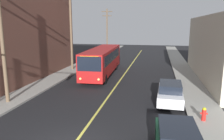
# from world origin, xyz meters

# --- Properties ---
(sidewalk_left) EXTENTS (2.50, 90.00, 0.15)m
(sidewalk_left) POSITION_xyz_m (-7.25, 10.00, 0.07)
(sidewalk_left) COLOR gray
(sidewalk_left) RESTS_ON ground
(sidewalk_right) EXTENTS (2.50, 90.00, 0.15)m
(sidewalk_right) POSITION_xyz_m (7.25, 10.00, 0.07)
(sidewalk_right) COLOR gray
(sidewalk_right) RESTS_ON ground
(lane_stripe_center) EXTENTS (0.16, 60.00, 0.01)m
(lane_stripe_center) POSITION_xyz_m (0.00, 15.00, 0.01)
(lane_stripe_center) COLOR #D8CC4C
(lane_stripe_center) RESTS_ON ground
(city_bus) EXTENTS (3.04, 12.23, 3.20)m
(city_bus) POSITION_xyz_m (-2.56, 16.54, 1.82)
(city_bus) COLOR maroon
(city_bus) RESTS_ON ground
(parked_car_white) EXTENTS (1.96, 4.46, 1.62)m
(parked_car_white) POSITION_xyz_m (4.98, 7.88, 0.84)
(parked_car_white) COLOR silver
(parked_car_white) RESTS_ON ground
(utility_pole_near) EXTENTS (2.40, 0.28, 9.37)m
(utility_pole_near) POSITION_xyz_m (-7.19, 5.27, 5.33)
(utility_pole_near) COLOR brown
(utility_pole_near) RESTS_ON sidewalk_left
(utility_pole_mid) EXTENTS (2.40, 0.28, 10.68)m
(utility_pole_mid) POSITION_xyz_m (-7.28, 18.60, 6.00)
(utility_pole_mid) COLOR brown
(utility_pole_mid) RESTS_ON sidewalk_left
(utility_pole_far) EXTENTS (2.40, 0.28, 9.34)m
(utility_pole_far) POSITION_xyz_m (-7.28, 39.31, 5.31)
(utility_pole_far) COLOR brown
(utility_pole_far) RESTS_ON sidewalk_left
(fire_hydrant) EXTENTS (0.44, 0.26, 0.84)m
(fire_hydrant) POSITION_xyz_m (6.85, 4.69, 0.58)
(fire_hydrant) COLOR red
(fire_hydrant) RESTS_ON sidewalk_right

